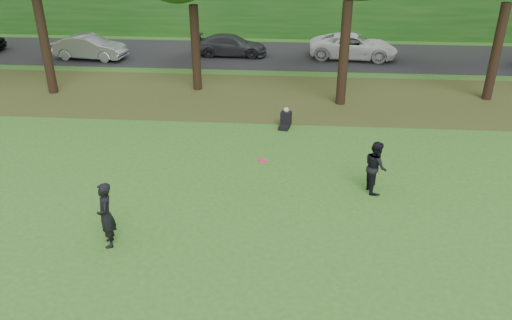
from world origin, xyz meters
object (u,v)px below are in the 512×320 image
(player_left, at_px, (106,215))
(seated_person, at_px, (286,120))
(player_right, at_px, (376,167))
(frisbee, at_px, (262,160))

(player_left, xyz_separation_m, seated_person, (4.44, 8.57, -0.60))
(player_right, relative_size, frisbee, 4.79)
(player_left, distance_m, frisbee, 4.42)
(seated_person, bearing_deg, frisbee, -82.72)
(player_right, relative_size, seated_person, 2.03)
(player_left, xyz_separation_m, frisbee, (3.92, 1.87, 0.82))
(player_left, bearing_deg, seated_person, 132.21)
(player_left, bearing_deg, player_right, 94.94)
(frisbee, xyz_separation_m, seated_person, (0.52, 6.69, -1.42))
(player_left, relative_size, seated_person, 2.19)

